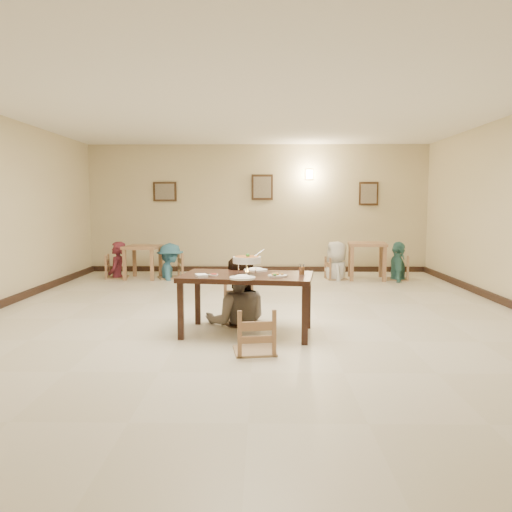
{
  "coord_description": "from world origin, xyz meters",
  "views": [
    {
      "loc": [
        0.11,
        -6.87,
        1.62
      ],
      "look_at": [
        0.02,
        -0.23,
        0.92
      ],
      "focal_mm": 35.0,
      "sensor_mm": 36.0,
      "label": 1
    }
  ],
  "objects_px": {
    "bg_table_left": "(143,252)",
    "bg_diner_d": "(399,242)",
    "curry_warmer": "(247,260)",
    "bg_chair_lr": "(170,255)",
    "bg_diner_c": "(337,241)",
    "bg_table_right": "(367,249)",
    "drink_glass": "(302,270)",
    "bg_chair_rr": "(398,258)",
    "chair_far": "(238,286)",
    "bg_diner_b": "(170,243)",
    "chair_near": "(255,310)",
    "main_table": "(247,281)",
    "bg_chair_rl": "(336,259)",
    "main_diner": "(237,257)",
    "bg_chair_ll": "(117,256)",
    "bg_diner_a": "(116,242)"
  },
  "relations": [
    {
      "from": "main_diner",
      "to": "chair_near",
      "type": "bearing_deg",
      "value": 97.31
    },
    {
      "from": "main_diner",
      "to": "bg_chair_ll",
      "type": "relative_size",
      "value": 1.87
    },
    {
      "from": "bg_table_right",
      "to": "drink_glass",
      "type": "bearing_deg",
      "value": -110.98
    },
    {
      "from": "main_table",
      "to": "bg_table_right",
      "type": "relative_size",
      "value": 1.94
    },
    {
      "from": "bg_table_right",
      "to": "bg_diner_c",
      "type": "distance_m",
      "value": 0.67
    },
    {
      "from": "bg_chair_rr",
      "to": "bg_diner_c",
      "type": "height_order",
      "value": "bg_diner_c"
    },
    {
      "from": "main_table",
      "to": "chair_far",
      "type": "xyz_separation_m",
      "value": [
        -0.14,
        0.66,
        -0.18
      ]
    },
    {
      "from": "bg_table_right",
      "to": "main_table",
      "type": "bearing_deg",
      "value": -118.07
    },
    {
      "from": "bg_chair_ll",
      "to": "bg_diner_d",
      "type": "relative_size",
      "value": 0.59
    },
    {
      "from": "bg_diner_a",
      "to": "bg_chair_rr",
      "type": "bearing_deg",
      "value": 86.59
    },
    {
      "from": "bg_diner_c",
      "to": "bg_table_right",
      "type": "bearing_deg",
      "value": 91.09
    },
    {
      "from": "bg_table_left",
      "to": "bg_diner_d",
      "type": "relative_size",
      "value": 0.48
    },
    {
      "from": "curry_warmer",
      "to": "bg_chair_lr",
      "type": "bearing_deg",
      "value": 111.3
    },
    {
      "from": "bg_chair_rl",
      "to": "bg_diner_c",
      "type": "relative_size",
      "value": 0.55
    },
    {
      "from": "chair_far",
      "to": "bg_diner_a",
      "type": "bearing_deg",
      "value": 123.38
    },
    {
      "from": "curry_warmer",
      "to": "bg_table_left",
      "type": "relative_size",
      "value": 0.5
    },
    {
      "from": "drink_glass",
      "to": "bg_chair_rl",
      "type": "bearing_deg",
      "value": 76.38
    },
    {
      "from": "bg_table_left",
      "to": "bg_diner_d",
      "type": "height_order",
      "value": "bg_diner_d"
    },
    {
      "from": "main_diner",
      "to": "drink_glass",
      "type": "relative_size",
      "value": 13.69
    },
    {
      "from": "bg_table_left",
      "to": "bg_chair_rr",
      "type": "xyz_separation_m",
      "value": [
        5.48,
        -0.09,
        -0.11
      ]
    },
    {
      "from": "bg_table_right",
      "to": "chair_far",
      "type": "bearing_deg",
      "value": -123.41
    },
    {
      "from": "main_table",
      "to": "bg_chair_lr",
      "type": "xyz_separation_m",
      "value": [
        -1.81,
        4.61,
        -0.15
      ]
    },
    {
      "from": "bg_table_right",
      "to": "bg_chair_rr",
      "type": "height_order",
      "value": "bg_chair_rr"
    },
    {
      "from": "chair_far",
      "to": "bg_diner_b",
      "type": "xyz_separation_m",
      "value": [
        -1.67,
        3.95,
        0.28
      ]
    },
    {
      "from": "drink_glass",
      "to": "bg_chair_ll",
      "type": "height_order",
      "value": "bg_chair_ll"
    },
    {
      "from": "bg_chair_rl",
      "to": "bg_table_right",
      "type": "bearing_deg",
      "value": -98.1
    },
    {
      "from": "curry_warmer",
      "to": "bg_diner_b",
      "type": "relative_size",
      "value": 0.25
    },
    {
      "from": "bg_chair_rr",
      "to": "bg_diner_c",
      "type": "relative_size",
      "value": 0.57
    },
    {
      "from": "chair_near",
      "to": "bg_diner_b",
      "type": "xyz_separation_m",
      "value": [
        -1.92,
        5.39,
        0.3
      ]
    },
    {
      "from": "curry_warmer",
      "to": "bg_diner_c",
      "type": "height_order",
      "value": "bg_diner_c"
    },
    {
      "from": "bg_diner_c",
      "to": "main_diner",
      "type": "bearing_deg",
      "value": -26.5
    },
    {
      "from": "bg_chair_lr",
      "to": "bg_diner_c",
      "type": "height_order",
      "value": "bg_diner_c"
    },
    {
      "from": "chair_near",
      "to": "bg_table_right",
      "type": "bearing_deg",
      "value": -121.7
    },
    {
      "from": "bg_diner_d",
      "to": "curry_warmer",
      "type": "bearing_deg",
      "value": 157.2
    },
    {
      "from": "bg_diner_d",
      "to": "bg_chair_rr",
      "type": "bearing_deg",
      "value": 146.55
    },
    {
      "from": "chair_far",
      "to": "bg_table_right",
      "type": "height_order",
      "value": "chair_far"
    },
    {
      "from": "bg_table_right",
      "to": "bg_chair_rr",
      "type": "xyz_separation_m",
      "value": [
        0.65,
        -0.08,
        -0.18
      ]
    },
    {
      "from": "chair_near",
      "to": "bg_chair_rr",
      "type": "xyz_separation_m",
      "value": [
        2.98,
        5.26,
        -0.0
      ]
    },
    {
      "from": "main_table",
      "to": "bg_chair_ll",
      "type": "xyz_separation_m",
      "value": [
        -2.98,
        4.63,
        -0.18
      ]
    },
    {
      "from": "curry_warmer",
      "to": "bg_chair_lr",
      "type": "distance_m",
      "value": 5.0
    },
    {
      "from": "bg_table_left",
      "to": "bg_diner_c",
      "type": "relative_size",
      "value": 0.48
    },
    {
      "from": "bg_diner_b",
      "to": "bg_diner_c",
      "type": "height_order",
      "value": "bg_diner_c"
    },
    {
      "from": "drink_glass",
      "to": "bg_table_right",
      "type": "height_order",
      "value": "drink_glass"
    },
    {
      "from": "main_diner",
      "to": "bg_chair_rl",
      "type": "xyz_separation_m",
      "value": [
        1.93,
        3.98,
        -0.46
      ]
    },
    {
      "from": "bg_diner_d",
      "to": "bg_diner_b",
      "type": "bearing_deg",
      "value": 99.98
    },
    {
      "from": "bg_diner_a",
      "to": "drink_glass",
      "type": "bearing_deg",
      "value": 36.18
    },
    {
      "from": "chair_near",
      "to": "main_diner",
      "type": "distance_m",
      "value": 1.43
    },
    {
      "from": "bg_diner_a",
      "to": "bg_diner_c",
      "type": "xyz_separation_m",
      "value": [
        4.76,
        -0.09,
        0.02
      ]
    },
    {
      "from": "drink_glass",
      "to": "bg_diner_a",
      "type": "xyz_separation_m",
      "value": [
        -3.65,
        4.65,
        -0.01
      ]
    },
    {
      "from": "chair_near",
      "to": "bg_chair_rl",
      "type": "relative_size",
      "value": 1.06
    }
  ]
}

